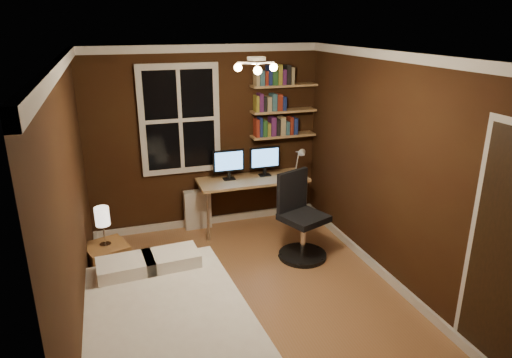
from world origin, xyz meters
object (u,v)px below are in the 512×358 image
object	(u,v)px
monitor_left	(229,165)
desk_lamp	(299,161)
bedside_lamp	(103,226)
radiator	(198,209)
monitor_right	(265,161)
bed	(165,331)
office_chair	(300,225)
nightstand	(108,266)
desk	(253,183)

from	to	relation	value
monitor_left	desk_lamp	size ratio (longest dim) A/B	0.99
bedside_lamp	desk_lamp	bearing A→B (deg)	18.81
radiator	bedside_lamp	bearing A→B (deg)	-135.45
radiator	monitor_right	distance (m)	1.16
bed	office_chair	distance (m)	2.26
bed	monitor_left	size ratio (longest dim) A/B	4.52
bedside_lamp	nightstand	bearing A→B (deg)	0.00
nightstand	desk_lamp	bearing A→B (deg)	0.74
bedside_lamp	desk_lamp	size ratio (longest dim) A/B	0.99
radiator	desk	xyz separation A→B (m)	(0.75, -0.20, 0.38)
radiator	monitor_right	world-z (taller)	monitor_right
monitor_right	desk_lamp	bearing A→B (deg)	-23.54
desk	desk_lamp	world-z (taller)	desk_lamp
office_chair	monitor_left	bearing A→B (deg)	98.28
bedside_lamp	office_chair	xyz separation A→B (m)	(2.27, 0.01, -0.31)
radiator	nightstand	bearing A→B (deg)	-135.45
bedside_lamp	desk_lamp	xyz separation A→B (m)	(2.62, 0.89, 0.21)
bed	desk	distance (m)	2.82
desk_lamp	desk	bearing A→B (deg)	169.71
desk	monitor_right	xyz separation A→B (m)	(0.20, 0.08, 0.27)
bedside_lamp	monitor_left	size ratio (longest dim) A/B	1.00
bed	desk_lamp	xyz separation A→B (m)	(2.18, 2.21, 0.67)
bed	desk	world-z (taller)	desk
office_chair	desk	bearing A→B (deg)	84.96
monitor_left	monitor_right	world-z (taller)	same
desk	office_chair	distance (m)	1.07
radiator	desk_lamp	world-z (taller)	desk_lamp
radiator	office_chair	world-z (taller)	office_chair
desk_lamp	nightstand	bearing A→B (deg)	-161.19
monitor_left	bedside_lamp	bearing A→B (deg)	-146.85
bed	desk_lamp	bearing A→B (deg)	41.73
nightstand	bed	bearing A→B (deg)	-89.54
radiator	monitor_left	world-z (taller)	monitor_left
monitor_left	desk	bearing A→B (deg)	-13.34
nightstand	radiator	world-z (taller)	radiator
bedside_lamp	monitor_right	xyz separation A→B (m)	(2.18, 1.09, 0.20)
desk	monitor_right	world-z (taller)	monitor_right
radiator	desk_lamp	xyz separation A→B (m)	(1.39, -0.32, 0.66)
bed	radiator	bearing A→B (deg)	69.05
radiator	desk_lamp	bearing A→B (deg)	-12.75
nightstand	radiator	distance (m)	1.72
radiator	monitor_right	bearing A→B (deg)	-7.37
radiator	monitor_left	size ratio (longest dim) A/B	1.28
bed	nightstand	bearing A→B (deg)	104.86
nightstand	radiator	xyz separation A→B (m)	(1.23, 1.21, 0.02)
radiator	desk	world-z (taller)	desk
bed	radiator	distance (m)	2.65
bed	desk	xyz separation A→B (m)	(1.54, 2.33, 0.39)
desk	desk_lamp	size ratio (longest dim) A/B	3.44
bed	desk_lamp	world-z (taller)	desk_lamp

